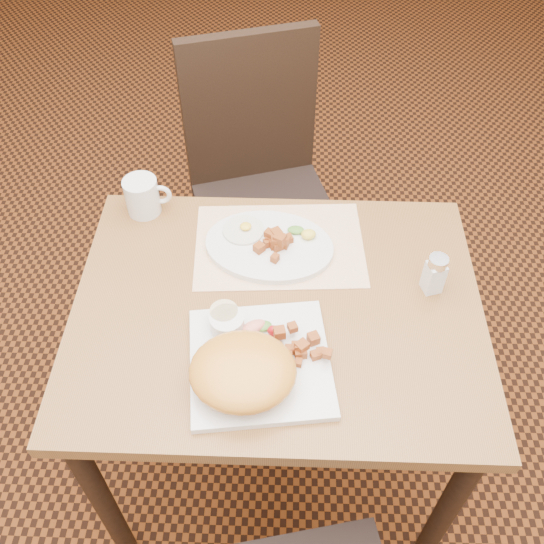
% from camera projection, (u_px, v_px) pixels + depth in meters
% --- Properties ---
extents(ground, '(8.00, 8.00, 0.00)m').
position_uv_depth(ground, '(276.00, 454.00, 1.89)').
color(ground, black).
rests_on(ground, ground).
extents(table, '(0.90, 0.70, 0.75)m').
position_uv_depth(table, '(277.00, 335.00, 1.41)').
color(table, brown).
rests_on(table, ground).
extents(chair_far, '(0.53, 0.54, 0.97)m').
position_uv_depth(chair_far, '(260.00, 177.00, 1.94)').
color(chair_far, black).
rests_on(chair_far, ground).
extents(placemat, '(0.42, 0.30, 0.00)m').
position_uv_depth(placemat, '(279.00, 245.00, 1.45)').
color(placemat, white).
rests_on(placemat, table).
extents(plate_square, '(0.31, 0.31, 0.02)m').
position_uv_depth(plate_square, '(260.00, 362.00, 1.22)').
color(plate_square, silver).
rests_on(plate_square, table).
extents(plate_oval, '(0.34, 0.27, 0.02)m').
position_uv_depth(plate_oval, '(269.00, 246.00, 1.43)').
color(plate_oval, silver).
rests_on(plate_oval, placemat).
extents(hollandaise_mound, '(0.21, 0.19, 0.08)m').
position_uv_depth(hollandaise_mound, '(242.00, 371.00, 1.16)').
color(hollandaise_mound, orange).
rests_on(hollandaise_mound, plate_square).
extents(ramekin, '(0.07, 0.08, 0.04)m').
position_uv_depth(ramekin, '(227.00, 322.00, 1.25)').
color(ramekin, silver).
rests_on(ramekin, plate_square).
extents(garnish_sq, '(0.09, 0.06, 0.03)m').
position_uv_depth(garnish_sq, '(259.00, 328.00, 1.26)').
color(garnish_sq, '#387223').
rests_on(garnish_sq, plate_square).
extents(fried_egg, '(0.10, 0.10, 0.02)m').
position_uv_depth(fried_egg, '(244.00, 230.00, 1.45)').
color(fried_egg, white).
rests_on(fried_egg, plate_oval).
extents(garnish_ov, '(0.07, 0.05, 0.02)m').
position_uv_depth(garnish_ov, '(303.00, 233.00, 1.44)').
color(garnish_ov, '#387223').
rests_on(garnish_ov, plate_oval).
extents(salt_shaker, '(0.05, 0.05, 0.10)m').
position_uv_depth(salt_shaker, '(435.00, 273.00, 1.32)').
color(salt_shaker, white).
rests_on(salt_shaker, table).
extents(coffee_mug, '(0.12, 0.08, 0.10)m').
position_uv_depth(coffee_mug, '(143.00, 196.00, 1.49)').
color(coffee_mug, silver).
rests_on(coffee_mug, table).
extents(home_fries_sq, '(0.12, 0.12, 0.04)m').
position_uv_depth(home_fries_sq, '(299.00, 348.00, 1.22)').
color(home_fries_sq, '#A44F1A').
rests_on(home_fries_sq, plate_square).
extents(home_fries_ov, '(0.10, 0.09, 0.04)m').
position_uv_depth(home_fries_ov, '(276.00, 241.00, 1.41)').
color(home_fries_ov, '#A44F1A').
rests_on(home_fries_ov, plate_oval).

